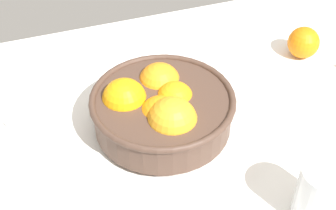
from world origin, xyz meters
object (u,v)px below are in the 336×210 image
at_px(loose_orange_1, 304,42).
at_px(fruit_bowl, 162,109).
at_px(second_glass, 321,197).
at_px(spoon, 25,129).

bearing_deg(loose_orange_1, fruit_bowl, -162.09).
height_order(second_glass, spoon, second_glass).
bearing_deg(second_glass, spoon, 140.23).
distance_m(fruit_bowl, spoon, 0.25).
height_order(loose_orange_1, spoon, loose_orange_1).
relative_size(fruit_bowl, loose_orange_1, 3.78).
bearing_deg(spoon, fruit_bowl, -17.73).
distance_m(second_glass, loose_orange_1, 0.42).
relative_size(fruit_bowl, spoon, 1.93).
bearing_deg(loose_orange_1, spoon, -176.15).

